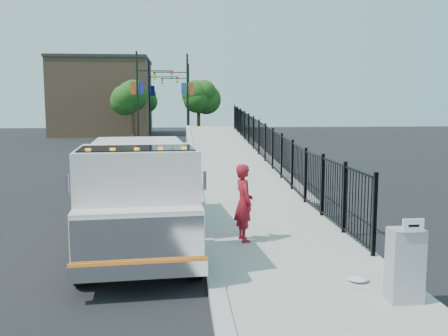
{
  "coord_description": "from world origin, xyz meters",
  "views": [
    {
      "loc": [
        -0.62,
        -12.24,
        3.43
      ],
      "look_at": [
        0.63,
        2.0,
        1.58
      ],
      "focal_mm": 40.0,
      "sensor_mm": 36.0,
      "label": 1
    }
  ],
  "objects": [
    {
      "name": "light_pole_0",
      "position": [
        -4.07,
        33.04,
        4.36
      ],
      "size": [
        3.77,
        0.22,
        8.0
      ],
      "color": "black",
      "rests_on": "ground"
    },
    {
      "name": "truck",
      "position": [
        -1.65,
        -0.19,
        1.46
      ],
      "size": [
        3.02,
        7.74,
        2.59
      ],
      "rotation": [
        0.0,
        0.0,
        0.08
      ],
      "color": "black",
      "rests_on": "ground"
    },
    {
      "name": "light_pole_3",
      "position": [
        0.11,
        46.56,
        4.36
      ],
      "size": [
        3.77,
        0.22,
        8.0
      ],
      "color": "black",
      "rests_on": "ground"
    },
    {
      "name": "tree_1",
      "position": [
        1.24,
        38.09,
        3.95
      ],
      "size": [
        2.76,
        2.76,
        5.38
      ],
      "color": "#382314",
      "rests_on": "ground"
    },
    {
      "name": "ramp",
      "position": [
        2.12,
        16.0,
        0.0
      ],
      "size": [
        3.95,
        24.06,
        3.19
      ],
      "primitive_type": "cube",
      "rotation": [
        0.06,
        0.0,
        0.0
      ],
      "color": "#9E998E",
      "rests_on": "ground"
    },
    {
      "name": "arrow_sign",
      "position": [
        3.1,
        -4.7,
        1.48
      ],
      "size": [
        0.35,
        0.04,
        0.22
      ],
      "primitive_type": "cube",
      "color": "white",
      "rests_on": "utility_cabinet"
    },
    {
      "name": "light_pole_2",
      "position": [
        -3.61,
        43.18,
        4.36
      ],
      "size": [
        3.77,
        0.22,
        8.0
      ],
      "color": "black",
      "rests_on": "ground"
    },
    {
      "name": "curb",
      "position": [
        0.0,
        -2.0,
        0.08
      ],
      "size": [
        0.3,
        12.0,
        0.16
      ],
      "primitive_type": "cube",
      "color": "#ADAAA3",
      "rests_on": "ground"
    },
    {
      "name": "iron_fence",
      "position": [
        3.55,
        12.0,
        0.9
      ],
      "size": [
        0.1,
        28.0,
        1.8
      ],
      "primitive_type": "cube",
      "color": "black",
      "rests_on": "ground"
    },
    {
      "name": "building",
      "position": [
        -9.0,
        44.0,
        4.0
      ],
      "size": [
        10.0,
        10.0,
        8.0
      ],
      "primitive_type": "cube",
      "color": "#8C664C",
      "rests_on": "ground"
    },
    {
      "name": "worker",
      "position": [
        0.88,
        -0.53,
        1.06
      ],
      "size": [
        0.57,
        0.76,
        1.87
      ],
      "primitive_type": "imported",
      "rotation": [
        0.0,
        0.0,
        1.76
      ],
      "color": "maroon",
      "rests_on": "sidewalk"
    },
    {
      "name": "light_pole_1",
      "position": [
        -0.2,
        35.06,
        4.36
      ],
      "size": [
        3.78,
        0.22,
        8.0
      ],
      "color": "black",
      "rests_on": "ground"
    },
    {
      "name": "sidewalk",
      "position": [
        1.93,
        -2.0,
        0.06
      ],
      "size": [
        3.55,
        12.0,
        0.12
      ],
      "primitive_type": "cube",
      "color": "#9E998E",
      "rests_on": "ground"
    },
    {
      "name": "debris",
      "position": [
        2.67,
        -3.49,
        0.17
      ],
      "size": [
        0.4,
        0.4,
        0.1
      ],
      "primitive_type": "ellipsoid",
      "color": "silver",
      "rests_on": "sidewalk"
    },
    {
      "name": "utility_cabinet",
      "position": [
        3.1,
        -4.48,
        0.75
      ],
      "size": [
        0.55,
        0.4,
        1.25
      ],
      "primitive_type": "cube",
      "color": "gray",
      "rests_on": "sidewalk"
    },
    {
      "name": "ground",
      "position": [
        0.0,
        0.0,
        0.0
      ],
      "size": [
        120.0,
        120.0,
        0.0
      ],
      "primitive_type": "plane",
      "color": "black",
      "rests_on": "ground"
    },
    {
      "name": "tree_2",
      "position": [
        -4.89,
        47.92,
        3.96
      ],
      "size": [
        3.04,
        3.04,
        5.52
      ],
      "color": "#382314",
      "rests_on": "ground"
    },
    {
      "name": "tree_0",
      "position": [
        -5.01,
        35.47,
        3.96
      ],
      "size": [
        3.02,
        3.02,
        5.51
      ],
      "color": "#382314",
      "rests_on": "ground"
    }
  ]
}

